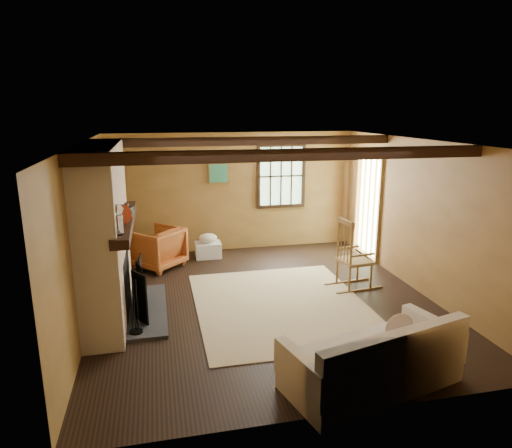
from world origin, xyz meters
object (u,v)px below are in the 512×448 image
object	(u,v)px
laundry_basket	(208,250)
armchair	(157,248)
fireplace	(107,240)
sofa	(375,363)
rocking_chair	(352,259)

from	to	relation	value
laundry_basket	armchair	size ratio (longest dim) A/B	0.61
fireplace	sofa	bearing A→B (deg)	-40.22
sofa	armchair	distance (m)	4.84
rocking_chair	sofa	distance (m)	2.79
fireplace	armchair	xyz separation A→B (m)	(0.66, 1.92, -0.73)
sofa	laundry_basket	size ratio (longest dim) A/B	4.06
rocking_chair	armchair	size ratio (longest dim) A/B	1.42
fireplace	laundry_basket	size ratio (longest dim) A/B	4.80
sofa	laundry_basket	bearing A→B (deg)	89.70
rocking_chair	armchair	distance (m)	3.52
fireplace	laundry_basket	bearing A→B (deg)	54.62
rocking_chair	sofa	xyz separation A→B (m)	(-0.91, -2.63, -0.22)
fireplace	sofa	distance (m)	3.80
fireplace	sofa	size ratio (longest dim) A/B	1.18
fireplace	armchair	world-z (taller)	fireplace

